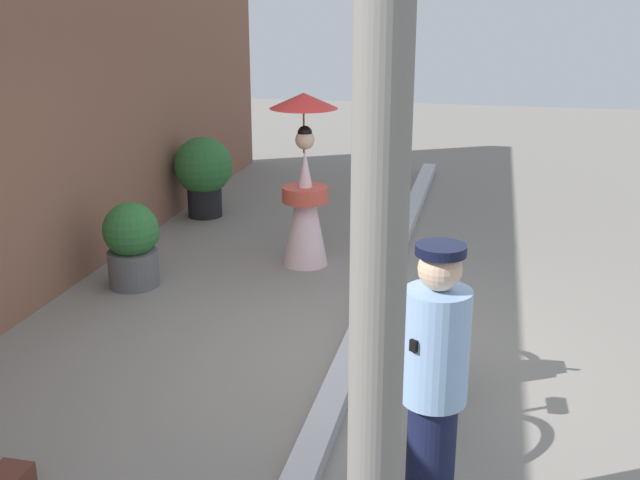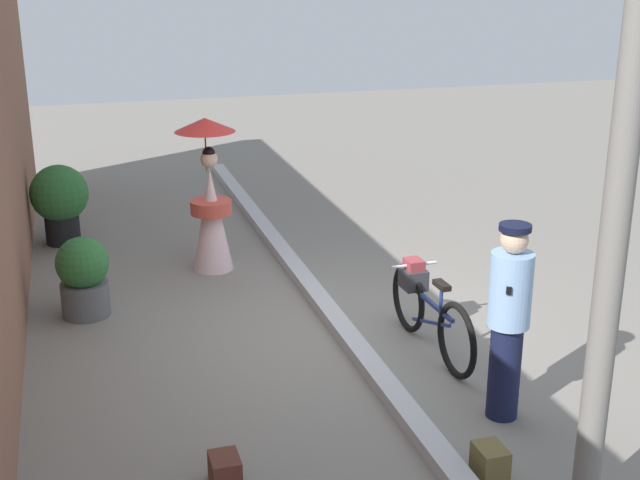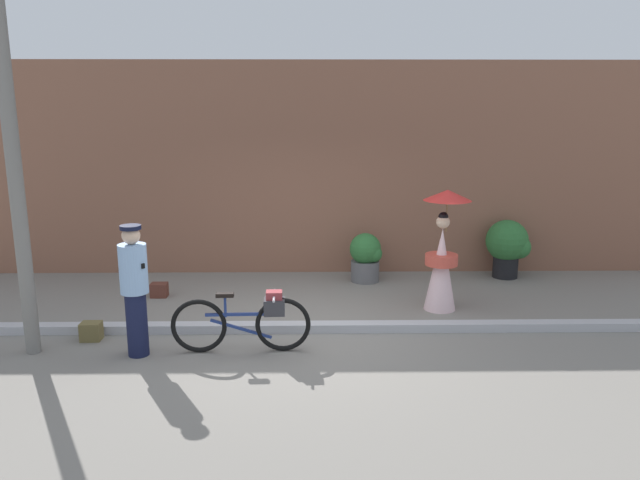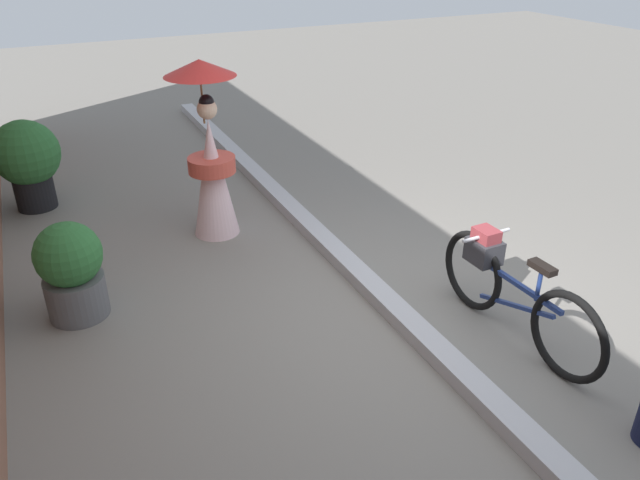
% 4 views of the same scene
% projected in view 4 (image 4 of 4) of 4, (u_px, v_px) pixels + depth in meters
% --- Properties ---
extents(ground_plane, '(30.00, 30.00, 0.00)m').
position_uv_depth(ground_plane, '(391.00, 312.00, 5.29)').
color(ground_plane, gray).
extents(sidewalk_curb, '(14.00, 0.20, 0.12)m').
position_uv_depth(sidewalk_curb, '(391.00, 306.00, 5.26)').
color(sidewalk_curb, '#B2B2B7').
rests_on(sidewalk_curb, ground_plane).
extents(bicycle_near_officer, '(1.76, 0.48, 0.79)m').
position_uv_depth(bicycle_near_officer, '(510.00, 288.00, 4.85)').
color(bicycle_near_officer, black).
rests_on(bicycle_near_officer, ground_plane).
extents(person_with_parasol, '(0.71, 0.71, 1.83)m').
position_uv_depth(person_with_parasol, '(210.00, 155.00, 6.25)').
color(person_with_parasol, silver).
rests_on(person_with_parasol, ground_plane).
extents(potted_plant_by_door, '(0.77, 0.75, 1.05)m').
position_uv_depth(potted_plant_by_door, '(29.00, 158.00, 6.97)').
color(potted_plant_by_door, black).
rests_on(potted_plant_by_door, ground_plane).
extents(potted_plant_small, '(0.56, 0.55, 0.86)m').
position_uv_depth(potted_plant_small, '(72.00, 268.00, 5.07)').
color(potted_plant_small, '#59595B').
rests_on(potted_plant_small, ground_plane).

